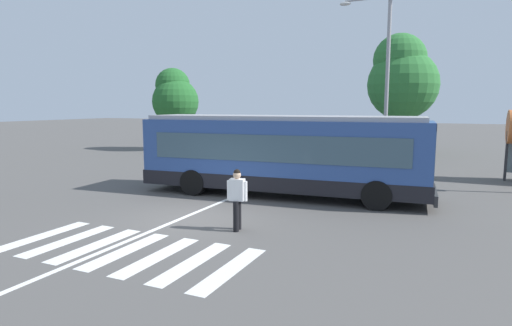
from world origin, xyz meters
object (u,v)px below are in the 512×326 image
parked_car_blue (319,148)px  background_tree_left (175,97)px  parked_car_black (358,150)px  parked_car_charcoal (280,146)px  background_tree_right (402,77)px  twin_arm_street_lamp (388,63)px  pedestrian_crossing_street (237,196)px  city_transit_bus (282,154)px

parked_car_blue → background_tree_left: size_ratio=0.74×
parked_car_blue → parked_car_black: same height
parked_car_charcoal → parked_car_blue: 2.78m
parked_car_charcoal → background_tree_left: background_tree_left is taller
parked_car_black → background_tree_right: bearing=75.3°
twin_arm_street_lamp → pedestrian_crossing_street: bearing=-98.8°
city_transit_bus → parked_car_black: size_ratio=2.38×
pedestrian_crossing_street → parked_car_charcoal: size_ratio=0.38×
twin_arm_street_lamp → background_tree_left: bearing=166.0°
background_tree_left → parked_car_blue: bearing=-6.2°
background_tree_left → background_tree_right: bearing=17.5°
twin_arm_street_lamp → background_tree_right: 9.16m
city_transit_bus → parked_car_charcoal: 12.20m
pedestrian_crossing_street → parked_car_black: pedestrian_crossing_street is taller
twin_arm_street_lamp → background_tree_left: 16.91m
parked_car_blue → twin_arm_street_lamp: 7.12m
pedestrian_crossing_street → background_tree_left: bearing=129.5°
twin_arm_street_lamp → background_tree_left: size_ratio=1.44×
city_transit_bus → pedestrian_crossing_street: size_ratio=6.43×
parked_car_black → background_tree_right: (1.70, 6.47, 4.67)m
twin_arm_street_lamp → parked_car_black: bearing=125.9°
parked_car_charcoal → parked_car_blue: same height
parked_car_black → twin_arm_street_lamp: (1.94, -2.68, 4.88)m
twin_arm_street_lamp → background_tree_right: bearing=91.5°
background_tree_left → background_tree_right: background_tree_right is taller
parked_car_black → twin_arm_street_lamp: twin_arm_street_lamp is taller
parked_car_black → background_tree_left: (-14.39, 1.41, 3.33)m
parked_car_black → background_tree_left: bearing=174.4°
background_tree_right → parked_car_blue: bearing=-123.1°
parked_car_blue → parked_car_black: 2.45m
background_tree_left → background_tree_right: (16.10, 5.06, 1.34)m
pedestrian_crossing_street → parked_car_black: size_ratio=0.37×
parked_car_black → parked_car_charcoal: bearing=177.5°
city_transit_bus → background_tree_right: bearing=82.3°
parked_car_black → twin_arm_street_lamp: bearing=-54.1°
parked_car_blue → background_tree_right: (4.15, 6.37, 4.67)m
city_transit_bus → parked_car_black: bearing=86.5°
parked_car_charcoal → background_tree_right: size_ratio=0.54×
city_transit_bus → parked_car_blue: bearing=99.0°
parked_car_black → pedestrian_crossing_street: bearing=-90.4°
pedestrian_crossing_street → background_tree_right: (1.82, 22.41, 4.47)m
background_tree_left → pedestrian_crossing_street: bearing=-50.5°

